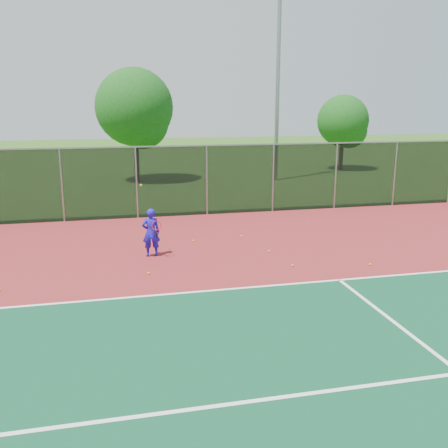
# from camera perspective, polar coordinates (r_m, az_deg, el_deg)

# --- Properties ---
(ground) EXTENTS (120.00, 120.00, 0.00)m
(ground) POSITION_cam_1_polar(r_m,az_deg,el_deg) (10.95, 10.28, -12.56)
(ground) COLOR #2A5618
(ground) RESTS_ON ground
(court_apron) EXTENTS (30.00, 20.00, 0.02)m
(court_apron) POSITION_cam_1_polar(r_m,az_deg,el_deg) (12.64, 6.74, -8.68)
(court_apron) COLOR maroon
(court_apron) RESTS_ON ground
(fence_back) EXTENTS (30.00, 0.06, 3.03)m
(fence_back) POSITION_cam_1_polar(r_m,az_deg,el_deg) (21.61, -1.98, 5.12)
(fence_back) COLOR black
(fence_back) RESTS_ON court_apron
(tennis_player) EXTENTS (0.59, 0.60, 2.33)m
(tennis_player) POSITION_cam_1_polar(r_m,az_deg,el_deg) (15.95, -8.34, -0.96)
(tennis_player) COLOR #1C14BC
(tennis_player) RESTS_ON court_apron
(practice_ball_0) EXTENTS (0.07, 0.07, 0.07)m
(practice_ball_0) POSITION_cam_1_polar(r_m,az_deg,el_deg) (14.48, -8.59, -5.59)
(practice_ball_0) COLOR #C6CA17
(practice_ball_0) RESTS_ON court_apron
(practice_ball_2) EXTENTS (0.07, 0.07, 0.07)m
(practice_ball_2) POSITION_cam_1_polar(r_m,az_deg,el_deg) (17.62, -3.53, -1.92)
(practice_ball_2) COLOR #C6CA17
(practice_ball_2) RESTS_ON court_apron
(practice_ball_3) EXTENTS (0.07, 0.07, 0.07)m
(practice_ball_3) POSITION_cam_1_polar(r_m,az_deg,el_deg) (15.12, 7.83, -4.71)
(practice_ball_3) COLOR #C6CA17
(practice_ball_3) RESTS_ON court_apron
(practice_ball_4) EXTENTS (0.07, 0.07, 0.07)m
(practice_ball_4) POSITION_cam_1_polar(r_m,az_deg,el_deg) (18.20, 2.02, -1.39)
(practice_ball_4) COLOR #C6CA17
(practice_ball_4) RESTS_ON court_apron
(practice_ball_5) EXTENTS (0.07, 0.07, 0.07)m
(practice_ball_5) POSITION_cam_1_polar(r_m,az_deg,el_deg) (15.71, 16.37, -4.45)
(practice_ball_5) COLOR #C6CA17
(practice_ball_5) RESTS_ON court_apron
(practice_ball_7) EXTENTS (0.07, 0.07, 0.07)m
(practice_ball_7) POSITION_cam_1_polar(r_m,az_deg,el_deg) (16.44, 5.16, -3.11)
(practice_ball_7) COLOR #C6CA17
(practice_ball_7) RESTS_ON court_apron
(floodlight_n) EXTENTS (0.90, 0.40, 12.22)m
(floodlight_n) POSITION_cam_1_polar(r_m,az_deg,el_deg) (31.52, 6.21, 17.48)
(floodlight_n) COLOR gray
(floodlight_n) RESTS_ON ground
(tree_back_left) EXTENTS (4.66, 4.66, 6.84)m
(tree_back_left) POSITION_cam_1_polar(r_m,az_deg,el_deg) (31.06, -9.99, 12.62)
(tree_back_left) COLOR #341F13
(tree_back_left) RESTS_ON ground
(tree_back_mid) EXTENTS (3.63, 3.63, 5.33)m
(tree_back_mid) POSITION_cam_1_polar(r_m,az_deg,el_deg) (37.17, 13.61, 11.14)
(tree_back_mid) COLOR #341F13
(tree_back_mid) RESTS_ON ground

